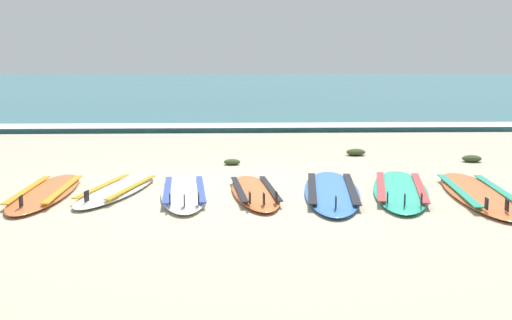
% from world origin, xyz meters
% --- Properties ---
extents(ground_plane, '(80.00, 80.00, 0.00)m').
position_xyz_m(ground_plane, '(0.00, 0.00, 0.00)').
color(ground_plane, '#B7AD93').
extents(sea, '(80.00, 60.00, 0.10)m').
position_xyz_m(sea, '(0.00, 35.72, 0.05)').
color(sea, teal).
rests_on(sea, ground).
extents(wave_foam_strip, '(80.00, 1.00, 0.11)m').
position_xyz_m(wave_foam_strip, '(0.00, 6.22, 0.06)').
color(wave_foam_strip, white).
rests_on(wave_foam_strip, ground).
extents(surfboard_0, '(0.57, 2.14, 0.18)m').
position_xyz_m(surfboard_0, '(-2.13, -0.20, 0.04)').
color(surfboard_0, orange).
rests_on(surfboard_0, ground).
extents(surfboard_1, '(0.90, 1.99, 0.18)m').
position_xyz_m(surfboard_1, '(-1.37, -0.09, 0.04)').
color(surfboard_1, silver).
rests_on(surfboard_1, ground).
extents(surfboard_2, '(0.66, 2.05, 0.18)m').
position_xyz_m(surfboard_2, '(-0.61, -0.27, 0.04)').
color(surfboard_2, silver).
rests_on(surfboard_2, ground).
extents(surfboard_3, '(0.64, 1.95, 0.18)m').
position_xyz_m(surfboard_3, '(0.16, -0.27, 0.04)').
color(surfboard_3, orange).
rests_on(surfboard_3, ground).
extents(surfboard_4, '(0.88, 2.45, 0.18)m').
position_xyz_m(surfboard_4, '(1.01, -0.26, 0.04)').
color(surfboard_4, '#3875CC').
rests_on(surfboard_4, ground).
extents(surfboard_5, '(1.10, 2.43, 0.18)m').
position_xyz_m(surfboard_5, '(1.79, -0.22, 0.04)').
color(surfboard_5, '#2DB793').
rests_on(surfboard_5, ground).
extents(surfboard_6, '(0.91, 2.50, 0.18)m').
position_xyz_m(surfboard_6, '(2.59, -0.44, 0.04)').
color(surfboard_6, orange).
rests_on(surfboard_6, ground).
extents(seaweed_clump_near_shoreline, '(0.28, 0.23, 0.10)m').
position_xyz_m(seaweed_clump_near_shoreline, '(3.42, 1.87, 0.05)').
color(seaweed_clump_near_shoreline, '#384723').
rests_on(seaweed_clump_near_shoreline, ground).
extents(seaweed_clump_mid_sand, '(0.30, 0.24, 0.10)m').
position_xyz_m(seaweed_clump_mid_sand, '(1.85, 2.56, 0.05)').
color(seaweed_clump_mid_sand, '#384723').
rests_on(seaweed_clump_mid_sand, ground).
extents(seaweed_clump_by_the_boards, '(0.23, 0.19, 0.08)m').
position_xyz_m(seaweed_clump_by_the_boards, '(-0.09, 1.75, 0.04)').
color(seaweed_clump_by_the_boards, '#384723').
rests_on(seaweed_clump_by_the_boards, ground).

